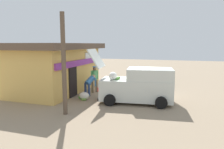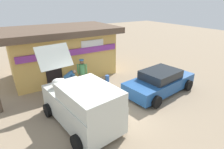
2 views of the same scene
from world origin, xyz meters
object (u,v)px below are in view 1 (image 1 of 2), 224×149
(delivery_van, at_px, (138,85))
(vendor_standing, at_px, (95,77))
(paint_bucket, at_px, (104,85))
(customer_bending, at_px, (90,83))
(parked_sedan, at_px, (145,77))
(unloaded_banana_pile, at_px, (84,96))
(storefront_bar, at_px, (57,66))

(delivery_van, height_order, vendor_standing, delivery_van)
(delivery_van, distance_m, paint_bucket, 4.45)
(customer_bending, bearing_deg, paint_bucket, -0.56)
(delivery_van, height_order, parked_sedan, delivery_van)
(delivery_van, xyz_separation_m, customer_bending, (0.58, 3.17, -0.16))
(customer_bending, xyz_separation_m, unloaded_banana_pile, (-0.97, -0.08, -0.59))
(vendor_standing, bearing_deg, storefront_bar, 95.86)
(storefront_bar, relative_size, paint_bucket, 17.45)
(unloaded_banana_pile, distance_m, paint_bucket, 3.46)
(storefront_bar, bearing_deg, paint_bucket, -54.25)
(storefront_bar, xyz_separation_m, delivery_van, (-1.12, -5.84, -0.74))
(parked_sedan, relative_size, unloaded_banana_pile, 5.34)
(parked_sedan, relative_size, vendor_standing, 2.58)
(storefront_bar, height_order, vendor_standing, storefront_bar)
(parked_sedan, height_order, unloaded_banana_pile, parked_sedan)
(parked_sedan, height_order, vendor_standing, vendor_standing)
(storefront_bar, relative_size, vendor_standing, 4.14)
(vendor_standing, height_order, unloaded_banana_pile, vendor_standing)
(storefront_bar, bearing_deg, unloaded_banana_pile, -118.88)
(storefront_bar, distance_m, vendor_standing, 2.76)
(vendor_standing, distance_m, paint_bucket, 1.85)
(vendor_standing, xyz_separation_m, customer_bending, (-0.82, -0.01, -0.21))
(storefront_bar, xyz_separation_m, paint_bucket, (1.94, -2.70, -1.47))
(unloaded_banana_pile, bearing_deg, storefront_bar, 61.12)
(storefront_bar, distance_m, unloaded_banana_pile, 3.48)
(unloaded_banana_pile, xyz_separation_m, paint_bucket, (3.46, 0.06, 0.01))
(customer_bending, bearing_deg, delivery_van, -100.33)
(storefront_bar, height_order, parked_sedan, storefront_bar)
(vendor_standing, bearing_deg, parked_sedan, -39.45)
(delivery_van, xyz_separation_m, vendor_standing, (1.40, 3.17, 0.06))
(paint_bucket, bearing_deg, customer_bending, 179.44)
(delivery_van, bearing_deg, customer_bending, 79.67)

